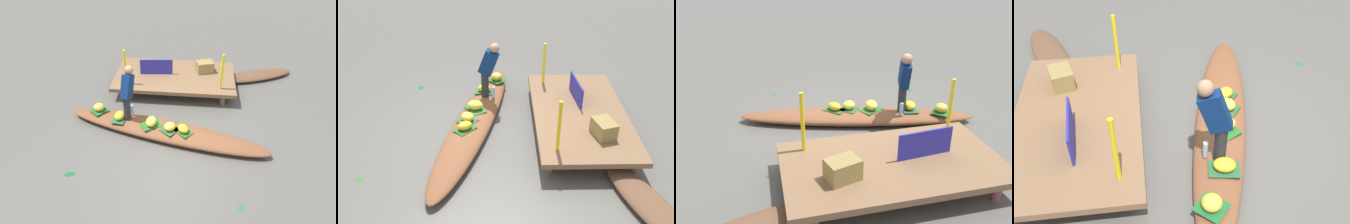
# 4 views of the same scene
# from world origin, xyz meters

# --- Properties ---
(canal_water) EXTENTS (40.00, 40.00, 0.00)m
(canal_water) POSITION_xyz_m (0.00, 0.00, 0.00)
(canal_water) COLOR #59554F
(canal_water) RESTS_ON ground
(dock_platform) EXTENTS (3.20, 1.80, 0.39)m
(dock_platform) POSITION_xyz_m (0.05, 2.09, 0.33)
(dock_platform) COLOR brown
(dock_platform) RESTS_ON ground
(vendor_boat) EXTENTS (4.68, 1.81, 0.24)m
(vendor_boat) POSITION_xyz_m (0.00, 0.00, 0.12)
(vendor_boat) COLOR brown
(vendor_boat) RESTS_ON ground
(leaf_mat_0) EXTENTS (0.46, 0.46, 0.01)m
(leaf_mat_0) POSITION_xyz_m (0.13, -0.11, 0.25)
(leaf_mat_0) COLOR #295B33
(leaf_mat_0) RESTS_ON vendor_boat
(banana_bunch_0) EXTENTS (0.34, 0.34, 0.17)m
(banana_bunch_0) POSITION_xyz_m (0.13, -0.11, 0.33)
(banana_bunch_0) COLOR yellow
(banana_bunch_0) RESTS_ON vendor_boat
(leaf_mat_1) EXTENTS (0.34, 0.44, 0.01)m
(leaf_mat_1) POSITION_xyz_m (-1.05, 0.18, 0.25)
(leaf_mat_1) COLOR #285F38
(leaf_mat_1) RESTS_ON vendor_boat
(banana_bunch_1) EXTENTS (0.27, 0.33, 0.16)m
(banana_bunch_1) POSITION_xyz_m (-1.05, 0.18, 0.33)
(banana_bunch_1) COLOR yellow
(banana_bunch_1) RESTS_ON vendor_boat
(leaf_mat_2) EXTENTS (0.53, 0.48, 0.01)m
(leaf_mat_2) POSITION_xyz_m (-0.30, 0.02, 0.25)
(leaf_mat_2) COLOR #246826
(leaf_mat_2) RESTS_ON vendor_boat
(banana_bunch_2) EXTENTS (0.25, 0.33, 0.19)m
(banana_bunch_2) POSITION_xyz_m (-0.30, 0.02, 0.34)
(banana_bunch_2) COLOR yellow
(banana_bunch_2) RESTS_ON vendor_boat
(leaf_mat_3) EXTENTS (0.47, 0.47, 0.01)m
(leaf_mat_3) POSITION_xyz_m (0.42, -0.14, 0.25)
(leaf_mat_3) COLOR #265F26
(leaf_mat_3) RESTS_ON vendor_boat
(banana_bunch_3) EXTENTS (0.33, 0.35, 0.15)m
(banana_bunch_3) POSITION_xyz_m (0.42, -0.14, 0.33)
(banana_bunch_3) COLOR gold
(banana_bunch_3) RESTS_ON vendor_boat
(leaf_mat_4) EXTENTS (0.47, 0.47, 0.01)m
(leaf_mat_4) POSITION_xyz_m (-1.60, 0.45, 0.25)
(leaf_mat_4) COLOR #1D642D
(leaf_mat_4) RESTS_ON vendor_boat
(banana_bunch_4) EXTENTS (0.29, 0.29, 0.18)m
(banana_bunch_4) POSITION_xyz_m (-1.60, 0.45, 0.34)
(banana_bunch_4) COLOR gold
(banana_bunch_4) RESTS_ON vendor_boat
(vendor_person) EXTENTS (0.28, 0.48, 1.23)m
(vendor_person) POSITION_xyz_m (-0.84, 0.29, 0.94)
(vendor_person) COLOR #28282D
(vendor_person) RESTS_ON vendor_boat
(water_bottle) EXTENTS (0.07, 0.07, 0.24)m
(water_bottle) POSITION_xyz_m (-0.79, 0.38, 0.37)
(water_bottle) COLOR #A7C9EA
(water_bottle) RESTS_ON vendor_boat
(market_banner) EXTENTS (0.87, 0.12, 0.42)m
(market_banner) POSITION_xyz_m (-0.45, 2.09, 0.60)
(market_banner) COLOR #282699
(market_banner) RESTS_ON dock_platform
(railing_post_west) EXTENTS (0.06, 0.06, 0.94)m
(railing_post_west) POSITION_xyz_m (-1.15, 1.49, 0.86)
(railing_post_west) COLOR yellow
(railing_post_west) RESTS_ON dock_platform
(railing_post_east) EXTENTS (0.06, 0.06, 0.94)m
(railing_post_east) POSITION_xyz_m (1.25, 1.49, 0.86)
(railing_post_east) COLOR yellow
(railing_post_east) RESTS_ON dock_platform
(produce_crate) EXTENTS (0.51, 0.43, 0.30)m
(produce_crate) POSITION_xyz_m (0.85, 2.35, 0.54)
(produce_crate) COLOR olive
(produce_crate) RESTS_ON dock_platform
(drifting_plant_0) EXTENTS (0.19, 0.21, 0.01)m
(drifting_plant_0) POSITION_xyz_m (1.53, -1.83, 0.00)
(drifting_plant_0) COLOR #2A6A2E
(drifting_plant_0) RESTS_ON ground
(drifting_plant_1) EXTENTS (0.23, 0.18, 0.01)m
(drifting_plant_1) POSITION_xyz_m (-1.71, -1.37, 0.00)
(drifting_plant_1) COLOR #185B2F
(drifting_plant_1) RESTS_ON ground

